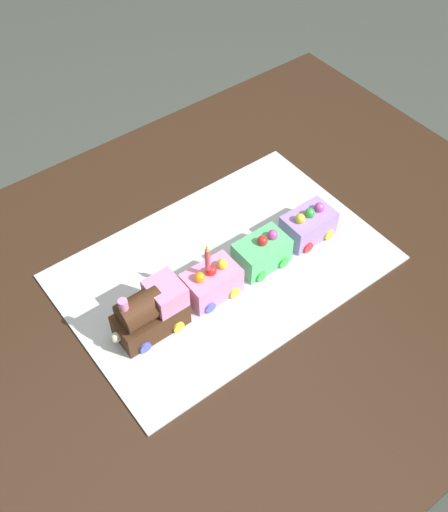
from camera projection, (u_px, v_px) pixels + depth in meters
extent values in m
plane|color=#474C44|center=(216.00, 454.00, 1.69)|extent=(8.00, 8.00, 0.00)
cube|color=#382316|center=(212.00, 298.00, 1.14)|extent=(1.40, 1.00, 0.03)
cube|color=#382316|center=(295.00, 179.00, 1.90)|extent=(0.07, 0.07, 0.71)
cube|color=silver|center=(224.00, 267.00, 1.16)|extent=(0.60, 0.40, 0.00)
cube|color=#472816|center=(150.00, 318.00, 1.05)|extent=(0.12, 0.06, 0.05)
cylinder|color=#472816|center=(139.00, 308.00, 1.01)|extent=(0.08, 0.05, 0.05)
cube|color=pink|center=(164.00, 292.00, 1.03)|extent=(0.06, 0.06, 0.04)
cylinder|color=pink|center=(122.00, 305.00, 0.98)|extent=(0.02, 0.02, 0.03)
sphere|color=#F4EFCC|center=(115.00, 336.00, 1.02)|extent=(0.02, 0.02, 0.02)
cylinder|color=#4C59D8|center=(145.00, 347.00, 1.03)|extent=(0.02, 0.01, 0.02)
cylinder|color=yellow|center=(178.00, 326.00, 1.06)|extent=(0.02, 0.01, 0.02)
cylinder|color=orange|center=(123.00, 319.00, 1.07)|extent=(0.02, 0.01, 0.02)
cylinder|color=#4C59D8|center=(156.00, 300.00, 1.10)|extent=(0.02, 0.01, 0.02)
cube|color=pink|center=(210.00, 281.00, 1.10)|extent=(0.10, 0.06, 0.06)
cylinder|color=#4C59D8|center=(210.00, 307.00, 1.09)|extent=(0.02, 0.01, 0.02)
cylinder|color=yellow|center=(234.00, 292.00, 1.11)|extent=(0.02, 0.01, 0.02)
cylinder|color=yellow|center=(187.00, 282.00, 1.12)|extent=(0.02, 0.01, 0.02)
cylinder|color=#4C59D8|center=(211.00, 268.00, 1.15)|extent=(0.02, 0.01, 0.02)
sphere|color=orange|center=(198.00, 276.00, 1.07)|extent=(0.02, 0.02, 0.02)
sphere|color=red|center=(210.00, 269.00, 1.08)|extent=(0.02, 0.02, 0.02)
sphere|color=yellow|center=(221.00, 263.00, 1.09)|extent=(0.02, 0.02, 0.02)
cube|color=#59CC7A|center=(260.00, 251.00, 1.15)|extent=(0.10, 0.06, 0.06)
cylinder|color=green|center=(261.00, 276.00, 1.13)|extent=(0.02, 0.01, 0.02)
cylinder|color=green|center=(283.00, 262.00, 1.16)|extent=(0.02, 0.01, 0.02)
cylinder|color=red|center=(237.00, 253.00, 1.17)|extent=(0.02, 0.01, 0.02)
cylinder|color=yellow|center=(259.00, 240.00, 1.19)|extent=(0.02, 0.01, 0.02)
sphere|color=red|center=(261.00, 239.00, 1.12)|extent=(0.02, 0.02, 0.02)
sphere|color=#D84CB2|center=(272.00, 233.00, 1.13)|extent=(0.02, 0.02, 0.02)
cube|color=#AD84E0|center=(307.00, 224.00, 1.20)|extent=(0.10, 0.06, 0.06)
cylinder|color=red|center=(308.00, 247.00, 1.18)|extent=(0.02, 0.01, 0.02)
cylinder|color=yellow|center=(328.00, 234.00, 1.20)|extent=(0.02, 0.01, 0.02)
cylinder|color=green|center=(283.00, 226.00, 1.22)|extent=(0.02, 0.01, 0.02)
cylinder|color=orange|center=(304.00, 214.00, 1.24)|extent=(0.02, 0.01, 0.02)
sphere|color=#D84CB2|center=(318.00, 206.00, 1.18)|extent=(0.02, 0.02, 0.02)
sphere|color=green|center=(308.00, 212.00, 1.17)|extent=(0.02, 0.02, 0.02)
sphere|color=yellow|center=(299.00, 218.00, 1.16)|extent=(0.02, 0.02, 0.02)
cylinder|color=#F24C59|center=(206.00, 258.00, 1.05)|extent=(0.01, 0.01, 0.05)
cone|color=yellow|center=(206.00, 246.00, 1.03)|extent=(0.01, 0.01, 0.01)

